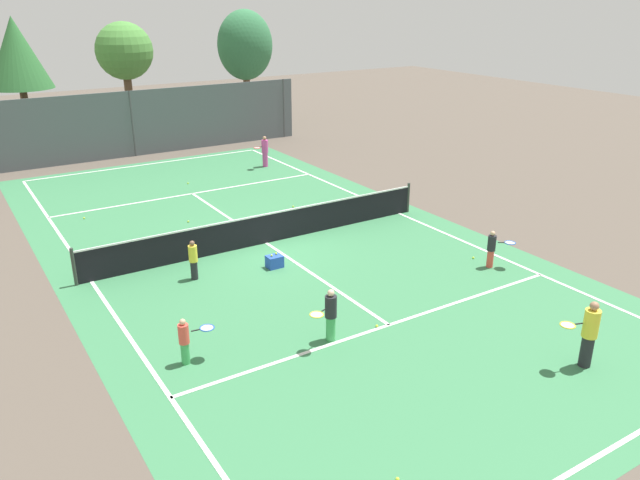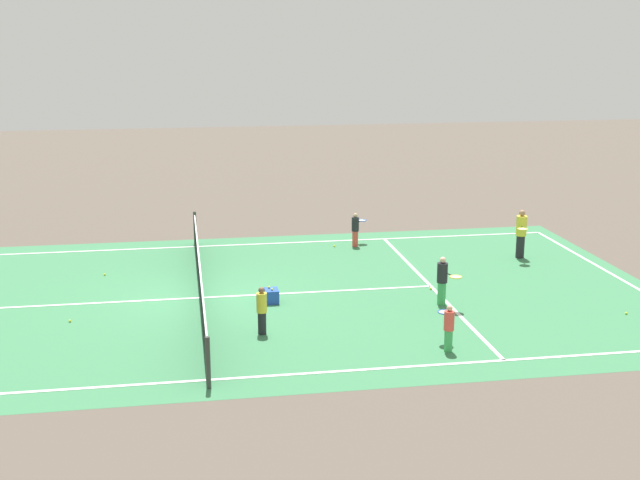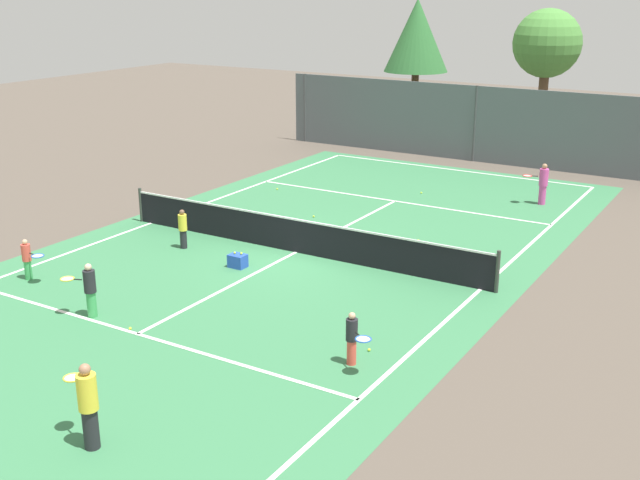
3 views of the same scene
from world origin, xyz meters
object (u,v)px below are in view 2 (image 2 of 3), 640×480
at_px(player_3, 356,229).
at_px(tennis_ball_2, 70,321).
at_px(player_1, 521,233).
at_px(tennis_ball_1, 105,275).
at_px(player_2, 449,327).
at_px(ball_crate, 272,296).
at_px(tennis_ball_3, 626,313).
at_px(tennis_ball_0, 431,289).
at_px(player_4, 262,310).
at_px(player_5, 443,280).
at_px(tennis_ball_6, 334,246).

distance_m(player_3, tennis_ball_2, 10.46).
relative_size(player_1, tennis_ball_1, 23.28).
xyz_separation_m(player_3, tennis_ball_1, (-2.14, 7.94, -0.56)).
distance_m(player_2, ball_crate, 5.39).
height_order(player_2, tennis_ball_3, player_2).
distance_m(tennis_ball_0, tennis_ball_3, 5.12).
height_order(player_4, ball_crate, player_4).
bearing_deg(ball_crate, tennis_ball_3, -105.56).
bearing_deg(player_5, tennis_ball_3, -109.23).
bearing_deg(tennis_ball_0, player_1, -53.54).
xyz_separation_m(tennis_ball_0, tennis_ball_2, (-1.10, 9.55, 0.00)).
xyz_separation_m(player_1, tennis_ball_6, (2.27, 5.52, -0.76)).
bearing_deg(tennis_ball_3, player_3, 34.38).
relative_size(player_2, ball_crate, 2.37).
xyz_separation_m(player_5, tennis_ball_6, (6.32, 1.70, -0.64)).
xyz_separation_m(tennis_ball_2, tennis_ball_3, (-1.72, -13.82, 0.00)).
relative_size(player_4, ball_crate, 2.53).
xyz_separation_m(player_2, player_3, (9.45, 0.14, 0.02)).
relative_size(tennis_ball_0, tennis_ball_2, 1.00).
relative_size(player_1, tennis_ball_0, 23.28).
bearing_deg(player_4, tennis_ball_6, -22.26).
xyz_separation_m(player_2, tennis_ball_3, (1.62, -5.22, -0.54)).
height_order(player_4, player_5, player_5).
relative_size(player_3, tennis_ball_2, 17.10).
bearing_deg(tennis_ball_1, ball_crate, -125.57).
relative_size(tennis_ball_2, tennis_ball_6, 1.00).
bearing_deg(tennis_ball_0, player_2, 167.99).
height_order(player_1, tennis_ball_6, player_1).
relative_size(tennis_ball_1, tennis_ball_2, 1.00).
xyz_separation_m(player_2, tennis_ball_2, (3.33, 8.60, -0.54)).
bearing_deg(player_1, player_2, 146.97).
xyz_separation_m(player_2, player_5, (3.14, -0.85, 0.10)).
bearing_deg(player_5, ball_crate, 78.24).
relative_size(ball_crate, tennis_ball_0, 6.93).
xyz_separation_m(player_3, tennis_ball_6, (0.01, 0.71, -0.56)).
relative_size(player_1, tennis_ball_6, 23.28).
distance_m(player_5, tennis_ball_3, 4.67).
bearing_deg(player_3, tennis_ball_1, 105.10).
distance_m(player_2, player_5, 3.25).
height_order(tennis_ball_2, tennis_ball_3, same).
bearing_deg(tennis_ball_1, tennis_ball_3, -113.17).
bearing_deg(player_1, tennis_ball_1, 89.47).
xyz_separation_m(player_4, tennis_ball_2, (1.58, 4.60, -0.56)).
bearing_deg(player_5, player_3, 8.93).
relative_size(player_3, tennis_ball_6, 17.10).
height_order(player_1, ball_crate, player_1).
height_order(player_3, player_4, player_4).
distance_m(tennis_ball_0, tennis_ball_6, 5.34).
distance_m(player_4, ball_crate, 2.38).
bearing_deg(tennis_ball_1, player_1, -90.53).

